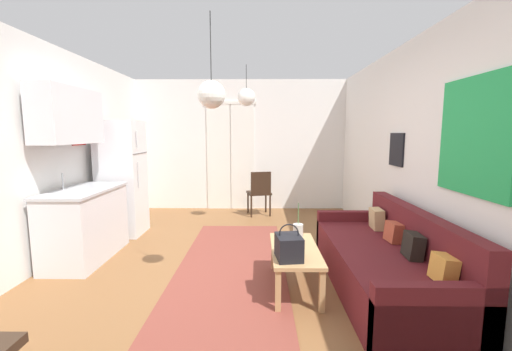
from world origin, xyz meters
TOP-DOWN VIEW (x-y plane):
  - ground_plane at (0.00, 0.00)m, footprint 4.83×7.42m
  - wall_back at (-0.01, 3.46)m, footprint 4.43×0.13m
  - wall_right at (2.16, -0.00)m, footprint 0.12×7.02m
  - wall_left at (-2.16, 0.00)m, footprint 0.12×7.02m
  - area_rug at (0.06, 0.28)m, footprint 1.24×3.55m
  - couch at (1.66, -0.14)m, footprint 0.87×2.16m
  - coffee_table at (0.74, -0.11)m, footprint 0.46×0.99m
  - bamboo_vase at (0.78, -0.02)m, footprint 0.10×0.10m
  - handbag at (0.65, -0.39)m, footprint 0.25×0.31m
  - refrigerator at (-1.72, 1.67)m, footprint 0.62×0.60m
  - kitchen_counter at (-1.80, 0.65)m, footprint 0.59×1.22m
  - accent_chair at (0.39, 2.81)m, footprint 0.50×0.48m
  - pendant_lamp_near at (-0.05, -0.24)m, footprint 0.25×0.25m
  - pendant_lamp_far at (0.18, 2.02)m, footprint 0.28×0.28m

SIDE VIEW (x-z plane):
  - ground_plane at x=0.00m, z-range -0.10..0.00m
  - area_rug at x=0.06m, z-range 0.00..0.01m
  - couch at x=1.66m, z-range -0.14..0.67m
  - coffee_table at x=0.74m, z-range 0.15..0.57m
  - accent_chair at x=0.39m, z-range 0.05..0.90m
  - bamboo_vase at x=0.78m, z-range 0.31..0.75m
  - handbag at x=0.65m, z-range 0.37..0.69m
  - kitchen_counter at x=-1.80m, z-range -0.24..1.85m
  - refrigerator at x=-1.72m, z-range 0.00..1.75m
  - wall_back at x=-0.01m, z-range -0.01..2.62m
  - wall_left at x=-2.16m, z-range 0.00..2.62m
  - wall_right at x=2.16m, z-range 0.00..2.63m
  - pendant_lamp_near at x=-0.05m, z-range 1.48..2.33m
  - pendant_lamp_far at x=0.18m, z-range 1.80..2.44m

